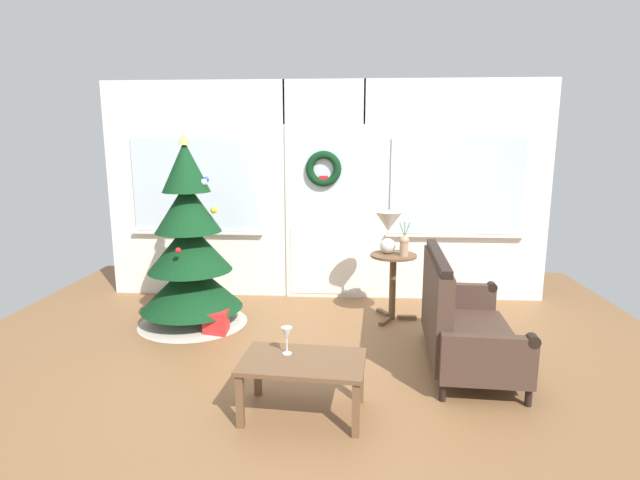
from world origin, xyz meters
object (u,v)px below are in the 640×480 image
object	(u,v)px
table_lamp	(388,227)
wine_glass	(287,335)
coffee_table	(303,368)
flower_vase	(404,245)
christmas_tree	(190,256)
settee_sofa	(459,322)
side_table	(393,274)
gift_box	(216,322)

from	to	relation	value
table_lamp	wine_glass	xyz separation A→B (m)	(-0.82, -1.89, -0.45)
coffee_table	table_lamp	bearing A→B (deg)	70.43
table_lamp	flower_vase	distance (m)	0.25
christmas_tree	flower_vase	bearing A→B (deg)	4.74
settee_sofa	side_table	bearing A→B (deg)	113.64
side_table	wine_glass	distance (m)	2.04
wine_glass	side_table	bearing A→B (deg)	64.50
christmas_tree	flower_vase	xyz separation A→B (m)	(2.18, 0.18, 0.10)
settee_sofa	table_lamp	distance (m)	1.37
settee_sofa	gift_box	size ratio (longest dim) A/B	6.47
flower_vase	side_table	bearing A→B (deg)	149.04
flower_vase	coffee_table	distance (m)	2.12
christmas_tree	gift_box	size ratio (longest dim) A/B	8.73
coffee_table	wine_glass	xyz separation A→B (m)	(-0.12, 0.09, 0.20)
side_table	table_lamp	world-z (taller)	table_lamp
christmas_tree	wine_glass	xyz separation A→B (m)	(1.20, -1.60, -0.18)
table_lamp	flower_vase	xyz separation A→B (m)	(0.16, -0.10, -0.17)
settee_sofa	christmas_tree	bearing A→B (deg)	162.07
christmas_tree	side_table	xyz separation A→B (m)	(2.08, 0.24, -0.22)
christmas_tree	table_lamp	bearing A→B (deg)	7.92
christmas_tree	side_table	bearing A→B (deg)	6.61
christmas_tree	coffee_table	size ratio (longest dim) A/B	2.21
table_lamp	wine_glass	bearing A→B (deg)	-113.51
table_lamp	flower_vase	world-z (taller)	table_lamp
side_table	flower_vase	distance (m)	0.34
table_lamp	gift_box	distance (m)	1.99
side_table	flower_vase	world-z (taller)	flower_vase
christmas_tree	settee_sofa	world-z (taller)	christmas_tree
coffee_table	christmas_tree	bearing A→B (deg)	127.85
side_table	coffee_table	xyz separation A→B (m)	(-0.76, -1.93, -0.16)
flower_vase	table_lamp	bearing A→B (deg)	147.99
table_lamp	wine_glass	distance (m)	2.10
settee_sofa	side_table	distance (m)	1.17
table_lamp	flower_vase	size ratio (longest dim) A/B	1.26
christmas_tree	settee_sofa	size ratio (longest dim) A/B	1.35
table_lamp	coffee_table	bearing A→B (deg)	-109.57
christmas_tree	table_lamp	xyz separation A→B (m)	(2.02, 0.28, 0.27)
table_lamp	coffee_table	xyz separation A→B (m)	(-0.70, -1.97, -0.65)
side_table	coffee_table	world-z (taller)	side_table
christmas_tree	table_lamp	size ratio (longest dim) A/B	4.42
christmas_tree	table_lamp	distance (m)	2.05
side_table	gift_box	world-z (taller)	side_table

